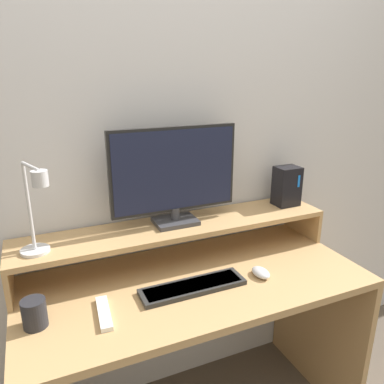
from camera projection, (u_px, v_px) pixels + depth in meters
name	position (u px, v px, depth m)	size (l,w,h in m)	color
wall_back	(164.00, 141.00, 1.62)	(6.00, 0.05, 2.50)	silver
desk	(196.00, 324.00, 1.54)	(1.35, 0.62, 0.76)	tan
monitor_shelf	(178.00, 229.00, 1.59)	(1.35, 0.25, 0.16)	tan
monitor	(175.00, 174.00, 1.53)	(0.54, 0.13, 0.41)	#38383D
desk_lamp	(36.00, 212.00, 1.25)	(0.12, 0.20, 0.33)	silver
router_dock	(287.00, 186.00, 1.78)	(0.11, 0.09, 0.19)	black
keyboard	(193.00, 287.00, 1.40)	(0.40, 0.11, 0.02)	#282828
mouse	(261.00, 273.00, 1.49)	(0.06, 0.09, 0.03)	silver
remote_control	(104.00, 313.00, 1.25)	(0.05, 0.19, 0.02)	white
mug	(34.00, 313.00, 1.19)	(0.08, 0.08, 0.10)	#232328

